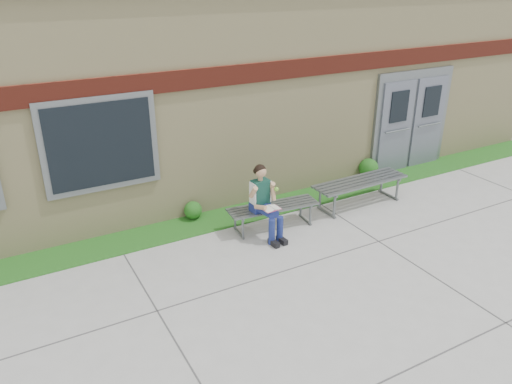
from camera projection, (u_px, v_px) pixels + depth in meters
ground at (352, 271)px, 7.82m from camera, size 80.00×80.00×0.00m
grass_strip at (268, 207)px, 9.89m from camera, size 16.00×0.80×0.02m
school_building at (197, 73)px, 11.75m from camera, size 16.20×6.22×4.20m
bench_left at (273, 211)px, 9.01m from camera, size 1.71×0.63×0.43m
bench_right at (360, 186)px, 9.87m from camera, size 2.03×0.60×0.52m
girl at (265, 201)px, 8.59m from camera, size 0.49×0.79×1.30m
shrub_mid at (193, 210)px, 9.36m from camera, size 0.34×0.34×0.34m
shrub_east at (369, 168)px, 11.22m from camera, size 0.43×0.43×0.43m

